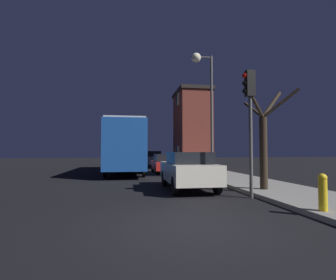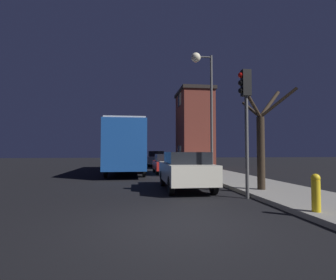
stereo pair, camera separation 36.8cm
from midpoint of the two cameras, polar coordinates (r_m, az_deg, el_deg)
name	(u,v)px [view 2 (the right image)]	position (r m, az deg, el deg)	size (l,w,h in m)	color
ground_plane	(179,225)	(5.97, 4.29, -17.88)	(120.00, 120.00, 0.00)	black
brick_building	(194,128)	(24.38, 6.14, 2.52)	(2.97, 4.70, 7.08)	brown
streetlamp	(203,84)	(15.38, 8.34, 12.07)	(1.24, 0.54, 7.06)	#4C4C4C
traffic_light	(245,106)	(9.43, 17.58, 7.10)	(0.43, 0.24, 4.38)	#4C4C4C
bare_tree	(262,139)	(10.73, 20.69, 0.17)	(2.21, 2.01, 3.95)	#2D2319
bus	(127,144)	(19.71, -8.45, -0.89)	(2.50, 10.73, 3.56)	#194793
car_near_lane	(185,170)	(10.97, 4.78, -6.42)	(1.78, 4.16, 1.56)	beige
car_mid_lane	(167,163)	(18.78, 0.37, -5.10)	(1.83, 3.89, 1.38)	#B21E19
car_far_lane	(155,158)	(28.56, -2.42, -4.01)	(1.77, 4.67, 1.62)	#B7BABF
fire_hydrant	(316,192)	(7.40, 30.77, -9.66)	(0.21, 0.21, 0.91)	gold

